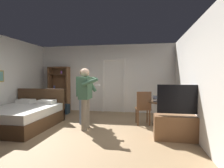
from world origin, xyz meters
TOP-DOWN VIEW (x-y plane):
  - ground_plane at (0.00, 0.00)m, footprint 6.06×6.06m
  - wall_back at (0.00, 2.81)m, footprint 5.64×0.12m
  - wall_right at (2.76, 0.00)m, footprint 0.12×5.75m
  - doorway_frame at (0.35, 2.73)m, footprint 0.93×0.08m
  - bed at (-1.81, 0.21)m, footprint 1.64×2.01m
  - bookshelf at (-1.89, 2.59)m, footprint 0.86×0.32m
  - tv_flatscreen at (2.40, -0.11)m, footprint 1.24×0.40m
  - side_table at (2.01, 1.02)m, footprint 0.70×0.70m
  - laptop at (1.97, 0.98)m, footprint 0.34×0.35m
  - bottle_on_table at (2.15, 0.94)m, footprint 0.06×0.06m
  - wooden_chair at (1.54, 0.99)m, footprint 0.50×0.50m
  - person_blue_shirt at (0.00, 0.31)m, footprint 0.61×0.60m
  - person_striped_shirt at (-0.24, 0.89)m, footprint 0.68×0.69m
  - suitcase_dark at (-1.45, 1.52)m, footprint 0.55×0.47m
  - suitcase_small at (-1.51, 2.06)m, footprint 0.47×0.30m

SIDE VIEW (x-z plane):
  - ground_plane at x=0.00m, z-range 0.00..0.00m
  - suitcase_small at x=-1.51m, z-range 0.00..0.36m
  - suitcase_dark at x=-1.45m, z-range 0.00..0.39m
  - bed at x=-1.81m, z-range -0.21..0.81m
  - tv_flatscreen at x=2.40m, z-range -0.26..0.98m
  - side_table at x=2.01m, z-range 0.13..0.83m
  - wooden_chair at x=1.54m, z-range 0.05..1.04m
  - laptop at x=1.97m, z-range 0.67..0.84m
  - bottle_on_table at x=2.15m, z-range 0.68..0.92m
  - person_blue_shirt at x=0.00m, z-range 0.13..1.78m
  - person_striped_shirt at x=-0.24m, z-range 0.14..1.80m
  - bookshelf at x=-1.89m, z-range 0.07..1.88m
  - doorway_frame at x=0.35m, z-range 0.16..2.29m
  - wall_back at x=0.00m, z-range 0.00..2.67m
  - wall_right at x=2.76m, z-range 0.00..2.67m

